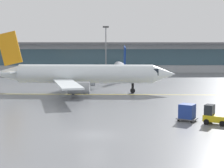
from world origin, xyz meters
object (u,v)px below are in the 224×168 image
object	(u,v)px
taxiing_regional_jet	(83,74)
apron_light_mast_1	(106,48)
baggage_tug	(214,116)
gate_airplane_1	(121,68)
cargo_dolly_lead	(187,112)

from	to	relation	value
taxiing_regional_jet	apron_light_mast_1	world-z (taller)	apron_light_mast_1
baggage_tug	gate_airplane_1	bearing A→B (deg)	129.95
baggage_tug	cargo_dolly_lead	distance (m)	3.07
baggage_tug	cargo_dolly_lead	bearing A→B (deg)	180.00
taxiing_regional_jet	baggage_tug	xyz separation A→B (m)	(15.75, -26.07, -2.47)
gate_airplane_1	taxiing_regional_jet	world-z (taller)	taxiing_regional_jet
apron_light_mast_1	baggage_tug	bearing A→B (deg)	-80.59
baggage_tug	taxiing_regional_jet	bearing A→B (deg)	153.77
apron_light_mast_1	cargo_dolly_lead	bearing A→B (deg)	-82.50
cargo_dolly_lead	apron_light_mast_1	world-z (taller)	apron_light_mast_1
gate_airplane_1	baggage_tug	bearing A→B (deg)	-174.72
baggage_tug	cargo_dolly_lead	world-z (taller)	baggage_tug
cargo_dolly_lead	apron_light_mast_1	bearing A→B (deg)	130.12
taxiing_regional_jet	cargo_dolly_lead	world-z (taller)	taxiing_regional_jet
cargo_dolly_lead	apron_light_mast_1	distance (m)	68.58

